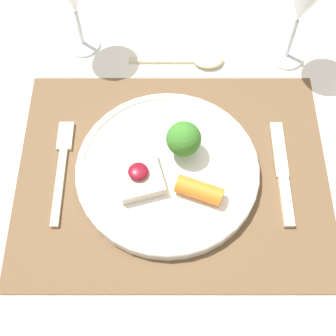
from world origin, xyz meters
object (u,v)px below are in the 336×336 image
(spoon, at_px, (201,59))
(knife, at_px, (284,179))
(wine_glass_near, at_px, (304,2))
(dinner_plate, at_px, (168,169))
(fork, at_px, (63,164))

(spoon, bearing_deg, knife, -62.77)
(knife, relative_size, spoon, 1.08)
(knife, height_order, wine_glass_near, wine_glass_near)
(knife, xyz_separation_m, wine_glass_near, (0.04, 0.25, 0.12))
(knife, bearing_deg, dinner_plate, 176.84)
(fork, relative_size, spoon, 1.08)
(knife, height_order, spoon, spoon)
(fork, height_order, spoon, spoon)
(fork, bearing_deg, spoon, 45.78)
(fork, bearing_deg, dinner_plate, -3.39)
(fork, xyz_separation_m, wine_glass_near, (0.38, 0.23, 0.12))
(fork, distance_m, knife, 0.35)
(dinner_plate, relative_size, wine_glass_near, 1.60)
(spoon, bearing_deg, wine_glass_near, 4.86)
(wine_glass_near, bearing_deg, knife, -98.04)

